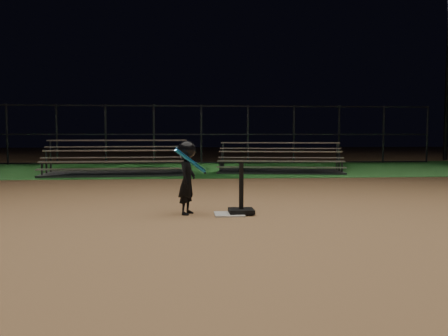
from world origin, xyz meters
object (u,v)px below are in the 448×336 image
at_px(child_batter, 187,175).
at_px(bleacher_right, 280,166).
at_px(home_plate, 229,214).
at_px(bleacher_left, 117,167).
at_px(batting_tee, 241,204).

relative_size(child_batter, bleacher_right, 0.27).
relative_size(home_plate, child_batter, 0.40).
relative_size(home_plate, bleacher_left, 0.10).
bearing_deg(bleacher_left, home_plate, -73.75).
bearing_deg(bleacher_right, home_plate, -97.02).
bearing_deg(bleacher_right, bleacher_left, -165.31).
distance_m(batting_tee, bleacher_left, 8.14).
bearing_deg(home_plate, child_batter, 169.79).
xyz_separation_m(child_batter, bleacher_left, (-2.14, 7.52, -0.38)).
xyz_separation_m(bleacher_left, bleacher_right, (5.19, 0.46, -0.02)).
distance_m(batting_tee, child_batter, 0.94).
relative_size(bleacher_left, bleacher_right, 1.06).
height_order(home_plate, bleacher_right, bleacher_right).
bearing_deg(child_batter, bleacher_left, 35.04).
bearing_deg(batting_tee, home_plate, -165.28).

